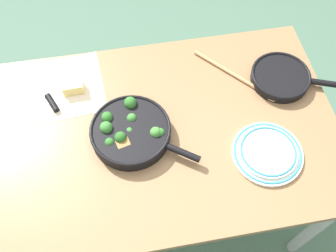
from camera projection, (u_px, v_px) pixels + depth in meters
ground_plane at (168, 198)px, 2.04m from camera, size 14.00×14.00×0.00m
dining_table_red at (168, 140)px, 1.46m from camera, size 1.27×0.85×0.75m
skillet_broccoli at (131, 131)px, 1.35m from camera, size 0.37×0.31×0.08m
skillet_eggs at (281, 77)px, 1.48m from camera, size 0.34×0.23×0.04m
wooden_spoon at (244, 81)px, 1.49m from camera, size 0.28×0.32×0.02m
parchment_sheet at (53, 89)px, 1.48m from camera, size 0.41×0.33×0.00m
grater_knife at (47, 94)px, 1.46m from camera, size 0.13×0.26×0.02m
cheese_block at (73, 87)px, 1.46m from camera, size 0.08×0.05×0.05m
dinner_plate_stack at (268, 152)px, 1.32m from camera, size 0.25×0.25×0.03m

